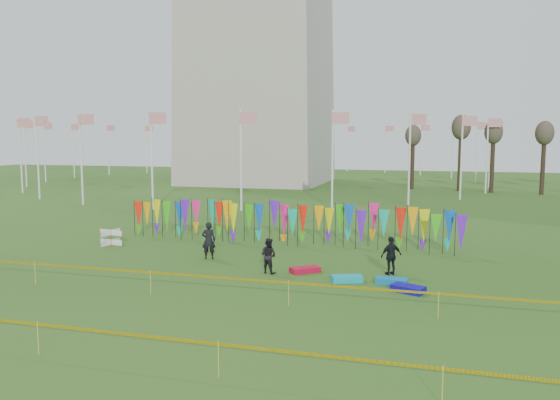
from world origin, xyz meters
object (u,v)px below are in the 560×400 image
(person_right, at_px, (391,256))
(kite_bag_red, at_px, (305,270))
(kite_bag_blue, at_px, (408,289))
(box_kite, at_px, (111,237))
(person_left, at_px, (209,240))
(kite_bag_turquoise, at_px, (347,279))
(person_mid, at_px, (268,256))
(kite_bag_teal, at_px, (392,281))

(person_right, bearing_deg, kite_bag_red, -25.08)
(kite_bag_red, bearing_deg, kite_bag_blue, -23.22)
(box_kite, relative_size, person_left, 0.47)
(kite_bag_turquoise, distance_m, kite_bag_blue, 2.58)
(person_left, distance_m, person_mid, 3.99)
(person_left, xyz_separation_m, person_right, (8.59, -0.73, -0.07))
(kite_bag_red, xyz_separation_m, kite_bag_teal, (3.72, -0.88, 0.00))
(person_right, bearing_deg, person_mid, -21.98)
(person_right, distance_m, kite_bag_red, 3.69)
(box_kite, distance_m, person_left, 6.66)
(kite_bag_teal, bearing_deg, kite_bag_red, 166.75)
(person_right, distance_m, kite_bag_turquoise, 2.38)
(kite_bag_blue, xyz_separation_m, kite_bag_red, (-4.40, 1.89, -0.01))
(kite_bag_teal, bearing_deg, kite_bag_blue, -56.27)
(kite_bag_turquoise, xyz_separation_m, kite_bag_teal, (1.76, 0.15, -0.00))
(person_mid, relative_size, kite_bag_blue, 1.25)
(kite_bag_red, bearing_deg, person_mid, -160.40)
(kite_bag_blue, bearing_deg, box_kite, 162.77)
(kite_bag_turquoise, distance_m, kite_bag_teal, 1.76)
(person_right, distance_m, kite_bag_blue, 2.70)
(person_left, height_order, kite_bag_red, person_left)
(box_kite, bearing_deg, kite_bag_teal, -14.43)
(person_mid, height_order, kite_bag_blue, person_mid)
(person_left, bearing_deg, person_right, 157.02)
(box_kite, height_order, kite_bag_red, box_kite)
(kite_bag_blue, height_order, kite_bag_teal, kite_bag_blue)
(box_kite, xyz_separation_m, person_right, (15.01, -2.44, 0.39))
(kite_bag_turquoise, bearing_deg, person_mid, 171.67)
(kite_bag_turquoise, relative_size, kite_bag_teal, 0.99)
(kite_bag_red, height_order, kite_bag_teal, kite_bag_teal)
(kite_bag_red, relative_size, kite_bag_teal, 1.03)
(box_kite, height_order, person_mid, person_mid)
(kite_bag_turquoise, xyz_separation_m, kite_bag_blue, (2.43, -0.86, 0.00))
(kite_bag_blue, distance_m, kite_bag_teal, 1.21)
(box_kite, distance_m, person_right, 15.21)
(person_right, relative_size, kite_bag_red, 1.29)
(person_left, distance_m, kite_bag_red, 5.24)
(person_left, relative_size, person_mid, 1.18)
(kite_bag_red, bearing_deg, kite_bag_teal, -13.25)
(person_left, distance_m, person_right, 8.62)
(kite_bag_blue, relative_size, kite_bag_teal, 0.98)
(person_mid, height_order, person_right, person_right)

